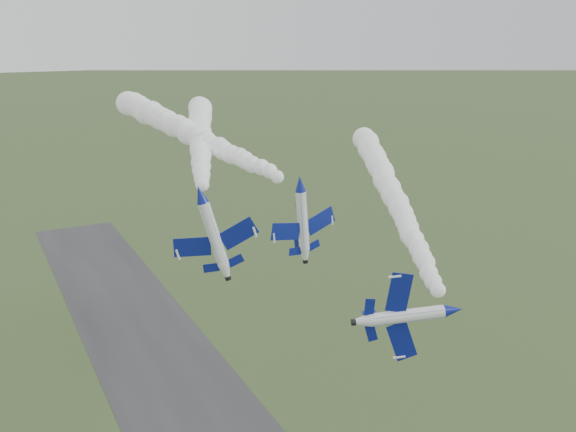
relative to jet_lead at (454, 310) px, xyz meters
name	(u,v)px	position (x,y,z in m)	size (l,w,h in m)	color
jet_lead	(454,310)	(0.00, 0.00, 0.00)	(6.93, 11.66, 10.04)	white
smoke_trail_jet_lead	(391,192)	(16.98, 35.32, 3.25)	(4.84, 72.27, 4.84)	white
jet_pair_left	(200,194)	(-20.09, 23.09, 9.92)	(10.29, 12.27, 3.90)	white
smoke_trail_jet_pair_left	(201,136)	(-7.98, 56.98, 11.12)	(4.77, 65.47, 4.77)	white
jet_pair_right	(301,184)	(-6.57, 22.82, 9.83)	(10.24, 12.19, 3.04)	white
smoke_trail_jet_pair_right	(186,131)	(-10.10, 58.49, 11.96)	(5.08, 65.93, 5.08)	white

